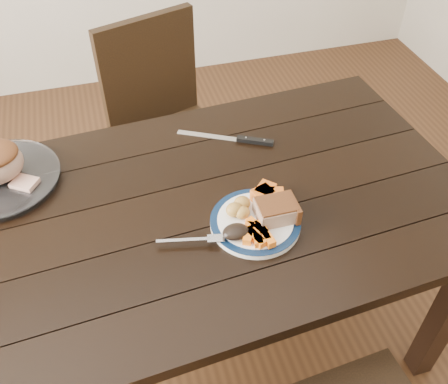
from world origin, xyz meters
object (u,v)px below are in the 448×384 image
object	(u,v)px
dinner_plate	(255,223)
serving_platter	(0,180)
dining_table	(196,227)
pork_slice	(276,211)
fork	(196,240)
carving_knife	(243,140)
chair_far	(166,121)

from	to	relation	value
dinner_plate	serving_platter	size ratio (longest dim) A/B	0.72
dining_table	pork_slice	world-z (taller)	pork_slice
dinner_plate	serving_platter	xyz separation A→B (m)	(-0.67, 0.37, 0.00)
fork	carving_knife	world-z (taller)	fork
dinner_plate	carving_knife	size ratio (longest dim) A/B	0.84
fork	serving_platter	bearing A→B (deg)	153.83
dining_table	dinner_plate	xyz separation A→B (m)	(0.14, -0.12, 0.10)
dining_table	pork_slice	bearing A→B (deg)	-31.59
serving_platter	carving_knife	size ratio (longest dim) A/B	1.17
chair_far	serving_platter	xyz separation A→B (m)	(-0.57, -0.48, 0.23)
serving_platter	carving_knife	distance (m)	0.75
pork_slice	fork	distance (m)	0.23
pork_slice	fork	xyz separation A→B (m)	(-0.23, -0.02, -0.02)
dining_table	serving_platter	bearing A→B (deg)	154.62
dinner_plate	pork_slice	size ratio (longest dim) A/B	2.36
fork	carving_knife	distance (m)	0.46
dinner_plate	fork	xyz separation A→B (m)	(-0.17, -0.03, 0.01)
dining_table	carving_knife	xyz separation A→B (m)	(0.22, 0.24, 0.10)
dining_table	carving_knife	size ratio (longest dim) A/B	5.68
dining_table	chair_far	bearing A→B (deg)	86.67
pork_slice	carving_knife	distance (m)	0.37
chair_far	dinner_plate	xyz separation A→B (m)	(0.10, -0.85, 0.23)
dining_table	carving_knife	world-z (taller)	carving_knife
fork	carving_knife	xyz separation A→B (m)	(0.25, 0.38, -0.01)
serving_platter	fork	bearing A→B (deg)	-38.14
fork	dining_table	bearing A→B (deg)	89.69
dining_table	carving_knife	distance (m)	0.34
serving_platter	pork_slice	xyz separation A→B (m)	(0.73, -0.37, 0.04)
serving_platter	carving_knife	xyz separation A→B (m)	(0.75, -0.01, -0.00)
dining_table	chair_far	distance (m)	0.75
pork_slice	fork	bearing A→B (deg)	-174.75
dinner_plate	pork_slice	bearing A→B (deg)	-4.76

